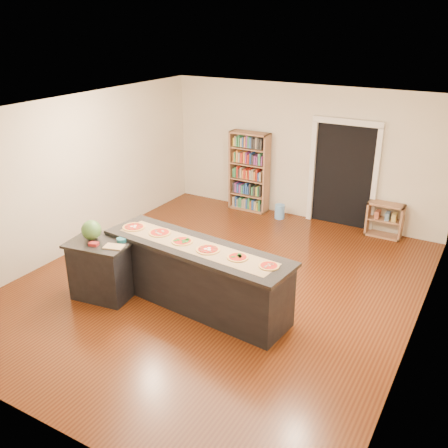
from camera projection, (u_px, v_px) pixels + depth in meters
The scene contains 18 objects.
room at pixel (217, 204), 7.57m from camera, with size 6.00×7.00×2.80m.
doorway at pixel (344, 169), 10.00m from camera, with size 1.40×0.09×2.21m.
kitchen_island at pixel (197, 276), 7.37m from camera, with size 2.99×0.81×0.99m.
side_counter at pixel (102, 269), 7.62m from camera, with size 0.93×0.68×0.92m.
bookshelf at pixel (249, 172), 10.93m from camera, with size 0.88×0.31×1.75m, color #996B4A.
low_shelf at pixel (385, 220), 9.77m from camera, with size 0.69×0.30×0.69m, color #996B4A.
waste_bin at pixel (280, 212), 10.71m from camera, with size 0.21×0.21×0.31m, color #68A5E9.
kraft_paper at pixel (195, 246), 7.16m from camera, with size 2.60×0.47×0.00m, color #93794C.
watermelon at pixel (91, 230), 7.48m from camera, with size 0.30×0.30×0.30m, color #144214.
cutting_board at pixel (114, 247), 7.27m from camera, with size 0.28×0.19×0.02m, color tan.
package_red at pixel (94, 244), 7.32m from camera, with size 0.13×0.10×0.05m, color maroon.
package_teal at pixel (122, 240), 7.44m from camera, with size 0.15×0.15×0.06m, color #195966.
pizza_a at pixel (134, 227), 7.78m from camera, with size 0.34×0.34×0.02m.
pizza_b at pixel (160, 233), 7.57m from camera, with size 0.33×0.33×0.02m.
pizza_c at pixel (182, 241), 7.29m from camera, with size 0.33×0.33×0.02m.
pizza_d at pixel (208, 250), 7.03m from camera, with size 0.35×0.35×0.02m.
pizza_e at pixel (238, 257), 6.80m from camera, with size 0.29×0.29×0.02m.
pizza_f at pixel (269, 266), 6.57m from camera, with size 0.28×0.28×0.02m.
Camera 1 is at (3.62, -6.10, 4.05)m, focal length 40.00 mm.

